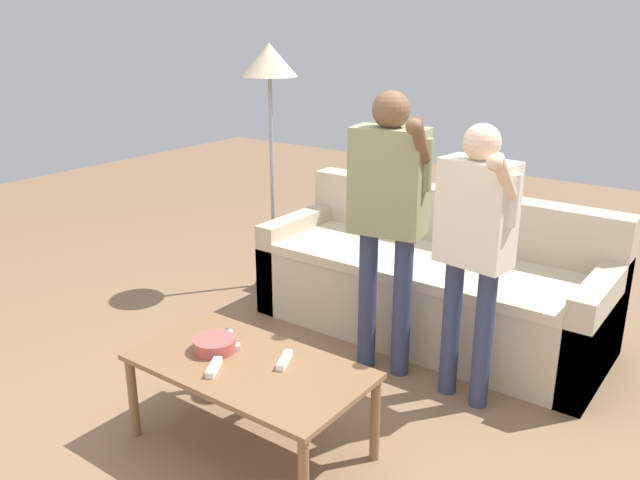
% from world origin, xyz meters
% --- Properties ---
extents(ground_plane, '(12.00, 12.00, 0.00)m').
position_xyz_m(ground_plane, '(0.00, 0.00, 0.00)').
color(ground_plane, brown).
extents(couch, '(2.14, 0.85, 0.86)m').
position_xyz_m(couch, '(0.03, 1.33, 0.31)').
color(couch, '#B7A88E').
rests_on(couch, ground).
extents(coffee_table, '(1.08, 0.59, 0.43)m').
position_xyz_m(coffee_table, '(-0.07, -0.26, 0.38)').
color(coffee_table, brown).
rests_on(coffee_table, ground).
extents(snack_bowl, '(0.20, 0.20, 0.06)m').
position_xyz_m(snack_bowl, '(-0.28, -0.26, 0.46)').
color(snack_bowl, '#B24C47').
rests_on(snack_bowl, coffee_table).
extents(game_remote_nunchuk, '(0.06, 0.09, 0.05)m').
position_xyz_m(game_remote_nunchuk, '(-0.32, -0.15, 0.46)').
color(game_remote_nunchuk, white).
rests_on(game_remote_nunchuk, coffee_table).
extents(floor_lamp, '(0.38, 0.38, 1.74)m').
position_xyz_m(floor_lamp, '(-1.27, 1.33, 1.53)').
color(floor_lamp, '#2D2D33').
rests_on(floor_lamp, ground).
extents(player_center, '(0.49, 0.34, 1.56)m').
position_xyz_m(player_center, '(0.05, 0.72, 0.98)').
color(player_center, '#2D3856').
rests_on(player_center, ground).
extents(player_right, '(0.42, 0.37, 1.44)m').
position_xyz_m(player_right, '(0.54, 0.70, 0.90)').
color(player_right, '#2D3856').
rests_on(player_right, ground).
extents(game_remote_wand_near, '(0.09, 0.15, 0.03)m').
position_xyz_m(game_remote_wand_near, '(0.06, -0.16, 0.45)').
color(game_remote_wand_near, white).
rests_on(game_remote_wand_near, coffee_table).
extents(game_remote_wand_far, '(0.10, 0.15, 0.03)m').
position_xyz_m(game_remote_wand_far, '(-0.15, -0.39, 0.45)').
color(game_remote_wand_far, white).
rests_on(game_remote_wand_far, coffee_table).
extents(game_remote_wand_spare, '(0.13, 0.13, 0.03)m').
position_xyz_m(game_remote_wand_spare, '(-0.24, -0.24, 0.45)').
color(game_remote_wand_spare, white).
rests_on(game_remote_wand_spare, coffee_table).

